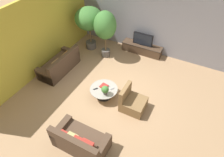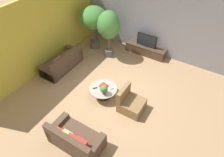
{
  "view_description": "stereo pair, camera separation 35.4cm",
  "coord_description": "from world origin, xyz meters",
  "px_view_note": "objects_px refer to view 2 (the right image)",
  "views": [
    {
      "loc": [
        2.39,
        -4.6,
        5.49
      ],
      "look_at": [
        -0.09,
        0.14,
        0.55
      ],
      "focal_mm": 32.0,
      "sensor_mm": 36.0,
      "label": 1
    },
    {
      "loc": [
        2.7,
        -4.43,
        5.49
      ],
      "look_at": [
        -0.09,
        0.14,
        0.55
      ],
      "focal_mm": 32.0,
      "sensor_mm": 36.0,
      "label": 2
    }
  ],
  "objects_px": {
    "coffee_table": "(103,91)",
    "armchair_wicker": "(130,103)",
    "potted_palm_tall": "(93,19)",
    "television": "(147,41)",
    "couch_by_wall": "(62,63)",
    "couch_near_entry": "(75,139)",
    "potted_palm_corner": "(109,26)",
    "potted_plant_tabletop": "(104,89)",
    "media_console": "(145,50)"
  },
  "relations": [
    {
      "from": "coffee_table",
      "to": "armchair_wicker",
      "type": "xyz_separation_m",
      "value": [
        1.11,
        -0.02,
        0.0
      ]
    },
    {
      "from": "coffee_table",
      "to": "potted_palm_tall",
      "type": "xyz_separation_m",
      "value": [
        -2.11,
        2.5,
        1.18
      ]
    },
    {
      "from": "coffee_table",
      "to": "armchair_wicker",
      "type": "height_order",
      "value": "armchair_wicker"
    },
    {
      "from": "television",
      "to": "couch_by_wall",
      "type": "height_order",
      "value": "television"
    },
    {
      "from": "coffee_table",
      "to": "potted_palm_tall",
      "type": "bearing_deg",
      "value": 130.24
    },
    {
      "from": "couch_near_entry",
      "to": "potted_palm_corner",
      "type": "relative_size",
      "value": 0.74
    },
    {
      "from": "potted_palm_tall",
      "to": "potted_palm_corner",
      "type": "relative_size",
      "value": 0.94
    },
    {
      "from": "potted_palm_tall",
      "to": "potted_plant_tabletop",
      "type": "relative_size",
      "value": 5.77
    },
    {
      "from": "television",
      "to": "potted_palm_tall",
      "type": "bearing_deg",
      "value": -161.92
    },
    {
      "from": "coffee_table",
      "to": "couch_near_entry",
      "type": "distance_m",
      "value": 2.1
    },
    {
      "from": "potted_palm_tall",
      "to": "couch_near_entry",
      "type": "bearing_deg",
      "value": -61.26
    },
    {
      "from": "coffee_table",
      "to": "armchair_wicker",
      "type": "bearing_deg",
      "value": -0.86
    },
    {
      "from": "coffee_table",
      "to": "couch_by_wall",
      "type": "xyz_separation_m",
      "value": [
        -2.34,
        0.44,
        0.01
      ]
    },
    {
      "from": "potted_palm_tall",
      "to": "potted_plant_tabletop",
      "type": "height_order",
      "value": "potted_palm_tall"
    },
    {
      "from": "couch_by_wall",
      "to": "potted_palm_corner",
      "type": "xyz_separation_m",
      "value": [
        1.17,
        1.82,
        1.18
      ]
    },
    {
      "from": "couch_by_wall",
      "to": "potted_palm_corner",
      "type": "distance_m",
      "value": 2.47
    },
    {
      "from": "couch_near_entry",
      "to": "potted_plant_tabletop",
      "type": "height_order",
      "value": "couch_near_entry"
    },
    {
      "from": "couch_by_wall",
      "to": "potted_palm_tall",
      "type": "xyz_separation_m",
      "value": [
        0.23,
        2.06,
        1.16
      ]
    },
    {
      "from": "television",
      "to": "potted_palm_corner",
      "type": "bearing_deg",
      "value": -143.97
    },
    {
      "from": "couch_by_wall",
      "to": "potted_plant_tabletop",
      "type": "distance_m",
      "value": 2.61
    },
    {
      "from": "media_console",
      "to": "couch_by_wall",
      "type": "bearing_deg",
      "value": -132.05
    },
    {
      "from": "television",
      "to": "potted_plant_tabletop",
      "type": "distance_m",
      "value": 3.45
    },
    {
      "from": "television",
      "to": "potted_palm_corner",
      "type": "relative_size",
      "value": 0.43
    },
    {
      "from": "coffee_table",
      "to": "potted_palm_tall",
      "type": "height_order",
      "value": "potted_palm_tall"
    },
    {
      "from": "media_console",
      "to": "couch_near_entry",
      "type": "relative_size",
      "value": 1.19
    },
    {
      "from": "coffee_table",
      "to": "potted_palm_corner",
      "type": "relative_size",
      "value": 0.47
    },
    {
      "from": "coffee_table",
      "to": "couch_by_wall",
      "type": "distance_m",
      "value": 2.38
    },
    {
      "from": "couch_near_entry",
      "to": "potted_palm_tall",
      "type": "xyz_separation_m",
      "value": [
        -2.5,
        4.56,
        1.16
      ]
    },
    {
      "from": "coffee_table",
      "to": "media_console",
      "type": "bearing_deg",
      "value": 86.51
    },
    {
      "from": "television",
      "to": "potted_palm_corner",
      "type": "distance_m",
      "value": 1.86
    },
    {
      "from": "media_console",
      "to": "potted_palm_corner",
      "type": "bearing_deg",
      "value": -143.92
    },
    {
      "from": "couch_near_entry",
      "to": "armchair_wicker",
      "type": "bearing_deg",
      "value": -109.53
    },
    {
      "from": "media_console",
      "to": "couch_near_entry",
      "type": "bearing_deg",
      "value": -87.96
    },
    {
      "from": "television",
      "to": "couch_near_entry",
      "type": "xyz_separation_m",
      "value": [
        0.19,
        -5.32,
        -0.42
      ]
    },
    {
      "from": "coffee_table",
      "to": "couch_near_entry",
      "type": "height_order",
      "value": "couch_near_entry"
    },
    {
      "from": "coffee_table",
      "to": "potted_palm_corner",
      "type": "distance_m",
      "value": 2.81
    },
    {
      "from": "television",
      "to": "potted_palm_tall",
      "type": "relative_size",
      "value": 0.45
    },
    {
      "from": "potted_palm_corner",
      "to": "couch_by_wall",
      "type": "bearing_deg",
      "value": -122.76
    },
    {
      "from": "armchair_wicker",
      "to": "potted_plant_tabletop",
      "type": "bearing_deg",
      "value": 100.65
    },
    {
      "from": "television",
      "to": "coffee_table",
      "type": "bearing_deg",
      "value": -93.49
    },
    {
      "from": "couch_by_wall",
      "to": "potted_palm_tall",
      "type": "relative_size",
      "value": 0.92
    },
    {
      "from": "coffee_table",
      "to": "couch_by_wall",
      "type": "relative_size",
      "value": 0.54
    },
    {
      "from": "media_console",
      "to": "potted_palm_corner",
      "type": "height_order",
      "value": "potted_palm_corner"
    },
    {
      "from": "potted_plant_tabletop",
      "to": "coffee_table",
      "type": "bearing_deg",
      "value": 130.68
    },
    {
      "from": "armchair_wicker",
      "to": "potted_plant_tabletop",
      "type": "height_order",
      "value": "armchair_wicker"
    },
    {
      "from": "television",
      "to": "potted_palm_corner",
      "type": "xyz_separation_m",
      "value": [
        -1.37,
        -1.0,
        0.76
      ]
    },
    {
      "from": "coffee_table",
      "to": "potted_palm_corner",
      "type": "xyz_separation_m",
      "value": [
        -1.17,
        2.26,
        1.19
      ]
    },
    {
      "from": "coffee_table",
      "to": "television",
      "type": "bearing_deg",
      "value": 86.51
    },
    {
      "from": "television",
      "to": "potted_palm_tall",
      "type": "height_order",
      "value": "potted_palm_tall"
    },
    {
      "from": "television",
      "to": "coffee_table",
      "type": "relative_size",
      "value": 0.91
    }
  ]
}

